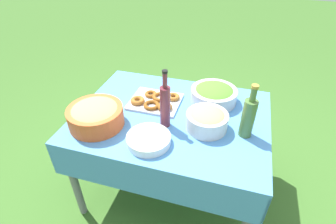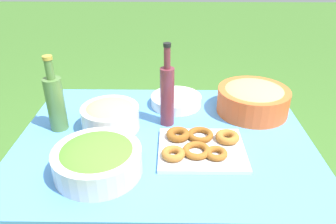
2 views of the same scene
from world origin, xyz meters
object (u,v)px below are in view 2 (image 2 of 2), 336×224
object	(u,v)px
plate_stack	(176,100)
olive_oil_bottle	(55,102)
salad_bowl	(97,158)
bread_bowl	(253,98)
wine_bottle	(167,94)
pasta_bowl	(110,115)
donut_platter	(200,146)

from	to	relation	value
plate_stack	olive_oil_bottle	size ratio (longest dim) A/B	0.75
plate_stack	olive_oil_bottle	xyz separation A→B (m)	(-0.51, -0.23, 0.11)
salad_bowl	bread_bowl	world-z (taller)	bread_bowl
wine_bottle	salad_bowl	bearing A→B (deg)	-124.85
olive_oil_bottle	plate_stack	bearing A→B (deg)	24.03
bread_bowl	olive_oil_bottle	bearing A→B (deg)	-169.53
pasta_bowl	wine_bottle	xyz separation A→B (m)	(0.24, 0.04, 0.08)
wine_bottle	olive_oil_bottle	bearing A→B (deg)	-174.24
salad_bowl	pasta_bowl	bearing A→B (deg)	90.94
olive_oil_bottle	wine_bottle	world-z (taller)	wine_bottle
salad_bowl	pasta_bowl	xyz separation A→B (m)	(-0.00, 0.30, 0.00)
salad_bowl	donut_platter	distance (m)	0.40
salad_bowl	donut_platter	size ratio (longest dim) A/B	0.92
donut_platter	bread_bowl	bearing A→B (deg)	49.81
salad_bowl	olive_oil_bottle	size ratio (longest dim) A/B	0.94
plate_stack	bread_bowl	world-z (taller)	bread_bowl
donut_platter	plate_stack	distance (m)	0.40
wine_bottle	plate_stack	bearing A→B (deg)	77.09
pasta_bowl	donut_platter	world-z (taller)	pasta_bowl
salad_bowl	wine_bottle	size ratio (longest dim) A/B	0.84
salad_bowl	pasta_bowl	world-z (taller)	pasta_bowl
bread_bowl	wine_bottle	bearing A→B (deg)	-164.20
olive_oil_bottle	pasta_bowl	bearing A→B (deg)	1.06
olive_oil_bottle	bread_bowl	world-z (taller)	olive_oil_bottle
salad_bowl	donut_platter	bearing A→B (deg)	20.47
pasta_bowl	olive_oil_bottle	world-z (taller)	olive_oil_bottle
olive_oil_bottle	wine_bottle	bearing A→B (deg)	5.76
plate_stack	wine_bottle	bearing A→B (deg)	-102.91
salad_bowl	plate_stack	world-z (taller)	salad_bowl
plate_stack	olive_oil_bottle	world-z (taller)	olive_oil_bottle
wine_bottle	bread_bowl	world-z (taller)	wine_bottle
olive_oil_bottle	salad_bowl	bearing A→B (deg)	-52.23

